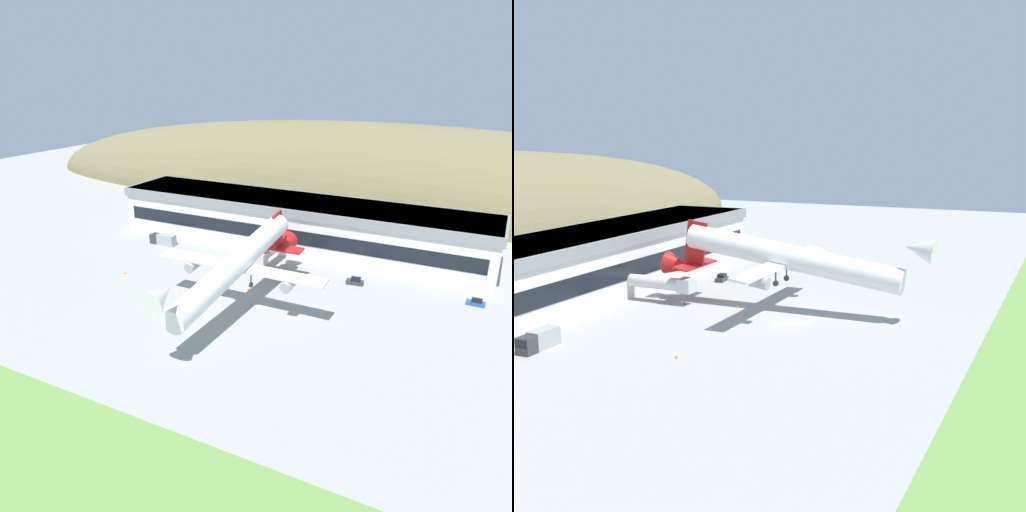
# 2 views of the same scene
# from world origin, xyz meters

# --- Properties ---
(ground_plane) EXTENTS (400.94, 400.94, 0.00)m
(ground_plane) POSITION_xyz_m (0.00, 0.00, 0.00)
(ground_plane) COLOR #9E9E99
(grass_strip_foreground) EXTENTS (360.84, 26.14, 0.08)m
(grass_strip_foreground) POSITION_xyz_m (0.00, -46.57, 0.04)
(grass_strip_foreground) COLOR #669342
(grass_strip_foreground) RESTS_ON ground_plane
(hill_backdrop) EXTENTS (320.33, 64.49, 58.76)m
(hill_backdrop) POSITION_xyz_m (10.30, 109.37, 0.00)
(hill_backdrop) COLOR olive
(hill_backdrop) RESTS_ON ground_plane
(terminal_building) EXTENTS (107.29, 21.08, 13.54)m
(terminal_building) POSITION_xyz_m (4.01, 47.40, 7.66)
(terminal_building) COLOR white
(terminal_building) RESTS_ON ground_plane
(jetway_0) EXTENTS (3.38, 14.83, 5.43)m
(jetway_0) POSITION_xyz_m (3.89, 29.19, 3.99)
(jetway_0) COLOR silver
(jetway_0) RESTS_ON ground_plane
(cargo_airplane) EXTENTS (38.21, 55.74, 12.45)m
(cargo_airplane) POSITION_xyz_m (8.46, 4.43, 10.17)
(cargo_airplane) COLOR white
(service_car_0) EXTENTS (4.16, 2.27, 1.67)m
(service_car_0) POSITION_xyz_m (27.10, 28.42, 0.69)
(service_car_0) COLOR #333338
(service_car_0) RESTS_ON ground_plane
(service_car_1) EXTENTS (3.95, 1.72, 1.51)m
(service_car_1) POSITION_xyz_m (53.72, 29.45, 0.62)
(service_car_1) COLOR #264C99
(service_car_1) RESTS_ON ground_plane
(fuel_truck) EXTENTS (7.94, 2.67, 3.05)m
(fuel_truck) POSITION_xyz_m (-31.04, 30.73, 1.49)
(fuel_truck) COLOR #333338
(fuel_truck) RESTS_ON ground_plane
(traffic_cone_0) EXTENTS (0.52, 0.52, 0.58)m
(traffic_cone_0) POSITION_xyz_m (6.05, 13.82, 0.28)
(traffic_cone_0) COLOR orange
(traffic_cone_0) RESTS_ON ground_plane
(traffic_cone_1) EXTENTS (0.52, 0.52, 0.58)m
(traffic_cone_1) POSITION_xyz_m (-25.94, 8.34, 0.28)
(traffic_cone_1) COLOR orange
(traffic_cone_1) RESTS_ON ground_plane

